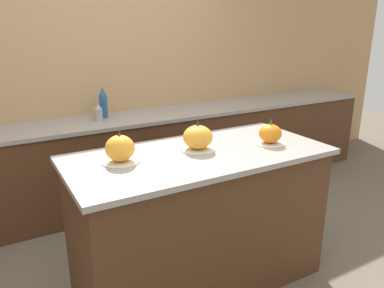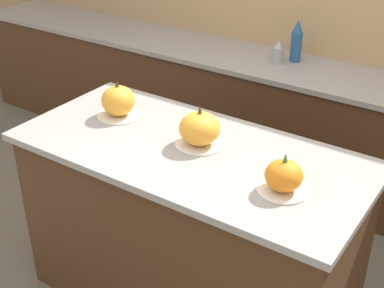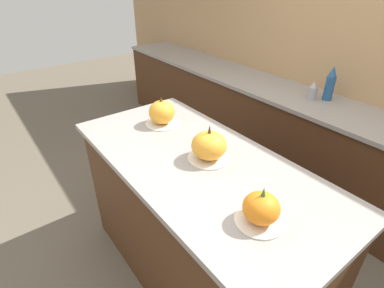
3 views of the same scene
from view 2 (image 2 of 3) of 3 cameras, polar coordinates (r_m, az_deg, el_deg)
wall_back at (r=3.87m, az=14.97°, el=14.09°), size 8.00×0.06×2.50m
kitchen_island at (r=2.76m, az=-0.24°, el=-9.09°), size 1.69×0.80×0.96m
back_counter at (r=3.85m, az=11.74°, el=1.54°), size 6.00×0.60×0.89m
pumpkin_cake_left at (r=2.79m, az=-7.87°, el=4.48°), size 0.23×0.23×0.20m
pumpkin_cake_center at (r=2.48m, az=0.82°, el=1.56°), size 0.23×0.23×0.21m
pumpkin_cake_right at (r=2.19m, az=9.75°, el=-3.48°), size 0.21×0.21×0.18m
bottle_tall at (r=3.78m, az=11.09°, el=10.67°), size 0.08×0.08×0.29m
bottle_short at (r=3.74m, az=9.16°, el=9.60°), size 0.08×0.08×0.16m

